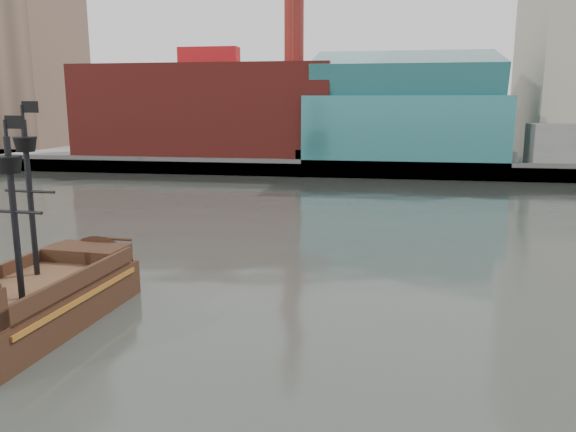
# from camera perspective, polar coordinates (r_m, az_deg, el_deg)

# --- Properties ---
(ground) EXTENTS (400.00, 400.00, 0.00)m
(ground) POSITION_cam_1_polar(r_m,az_deg,el_deg) (24.65, -8.70, -15.11)
(ground) COLOR #2A2D28
(ground) RESTS_ON ground
(promenade_far) EXTENTS (220.00, 60.00, 2.00)m
(promenade_far) POSITION_cam_1_polar(r_m,az_deg,el_deg) (113.53, 6.06, 6.33)
(promenade_far) COLOR slate
(promenade_far) RESTS_ON ground
(seawall) EXTENTS (220.00, 1.00, 2.60)m
(seawall) POSITION_cam_1_polar(r_m,az_deg,el_deg) (84.23, 4.74, 4.80)
(seawall) COLOR #4C4C49
(seawall) RESTS_ON ground
(skyline) EXTENTS (149.00, 45.00, 62.00)m
(skyline) POSITION_cam_1_polar(r_m,az_deg,el_deg) (106.32, 9.02, 18.64)
(skyline) COLOR brown
(skyline) RESTS_ON promenade_far
(pirate_ship) EXTENTS (5.79, 16.09, 11.85)m
(pirate_ship) POSITION_cam_1_polar(r_m,az_deg,el_deg) (30.51, -24.75, -8.57)
(pirate_ship) COLOR black
(pirate_ship) RESTS_ON ground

